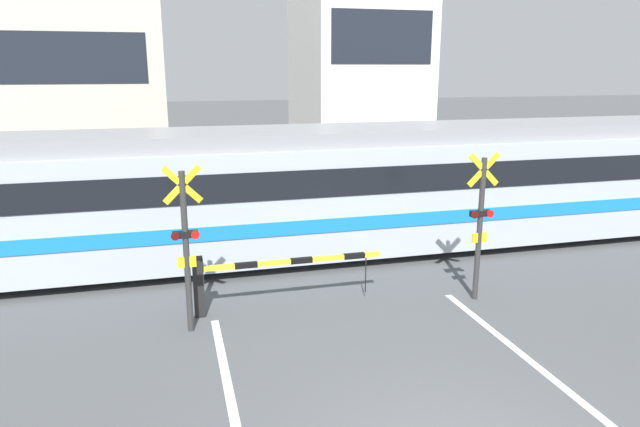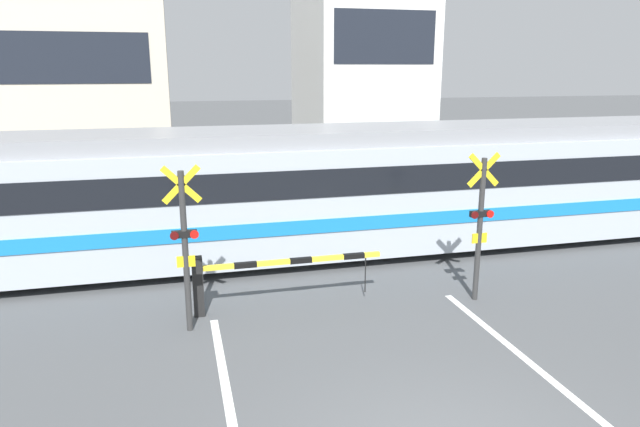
% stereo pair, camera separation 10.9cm
% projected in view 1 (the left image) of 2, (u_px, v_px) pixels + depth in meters
% --- Properties ---
extents(rail_track_near, '(50.00, 0.10, 0.08)m').
position_uv_depth(rail_track_near, '(306.00, 263.00, 13.86)').
color(rail_track_near, '#5B564C').
rests_on(rail_track_near, ground_plane).
extents(rail_track_far, '(50.00, 0.10, 0.08)m').
position_uv_depth(rail_track_far, '(294.00, 246.00, 15.20)').
color(rail_track_far, '#5B564C').
rests_on(rail_track_far, ground_plane).
extents(road_stripe_right, '(0.14, 8.91, 0.01)m').
position_uv_depth(road_stripe_right, '(599.00, 416.00, 7.82)').
color(road_stripe_right, white).
rests_on(road_stripe_right, ground_plane).
extents(commuter_train, '(21.03, 2.87, 3.22)m').
position_uv_depth(commuter_train, '(352.00, 186.00, 14.45)').
color(commuter_train, '#ADB7C1').
rests_on(commuter_train, ground_plane).
extents(crossing_barrier_near, '(3.76, 0.20, 1.18)m').
position_uv_depth(crossing_barrier_near, '(246.00, 274.00, 11.04)').
color(crossing_barrier_near, black).
rests_on(crossing_barrier_near, ground_plane).
extents(crossing_barrier_far, '(3.76, 0.20, 1.18)m').
position_uv_depth(crossing_barrier_far, '(337.00, 200.00, 17.22)').
color(crossing_barrier_far, black).
rests_on(crossing_barrier_far, ground_plane).
extents(crossing_signal_left, '(0.68, 0.15, 3.05)m').
position_uv_depth(crossing_signal_left, '(186.00, 242.00, 9.97)').
color(crossing_signal_left, '#333333').
rests_on(crossing_signal_left, ground_plane).
extents(crossing_signal_right, '(0.68, 0.15, 3.05)m').
position_uv_depth(crossing_signal_right, '(480.00, 220.00, 11.40)').
color(crossing_signal_right, '#333333').
rests_on(crossing_signal_right, ground_plane).
extents(pedestrian, '(0.38, 0.22, 1.59)m').
position_uv_depth(pedestrian, '(277.00, 177.00, 20.11)').
color(pedestrian, '#23232D').
rests_on(pedestrian, ground_plane).
extents(building_left_of_street, '(7.61, 6.51, 9.08)m').
position_uv_depth(building_left_of_street, '(69.00, 70.00, 23.39)').
color(building_left_of_street, beige).
rests_on(building_left_of_street, ground_plane).
extents(building_right_of_street, '(5.17, 6.51, 10.66)m').
position_uv_depth(building_right_of_street, '(357.00, 53.00, 26.29)').
color(building_right_of_street, white).
rests_on(building_right_of_street, ground_plane).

